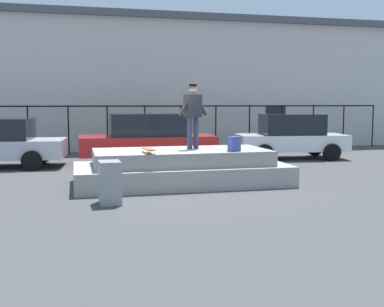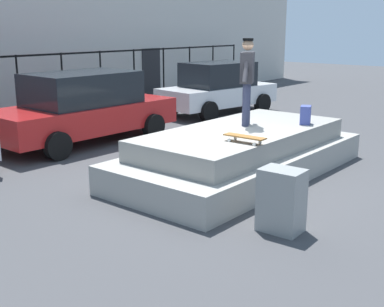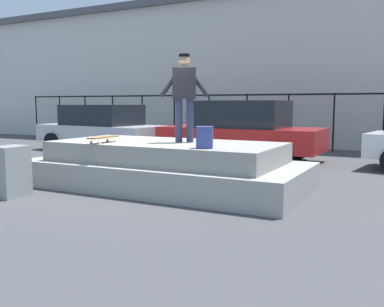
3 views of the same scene
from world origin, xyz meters
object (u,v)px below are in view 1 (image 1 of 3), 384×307
at_px(skateboard, 149,149).
at_px(utility_box, 110,183).
at_px(skateboarder, 193,111).
at_px(car_white_sedan_far, 291,136).
at_px(car_red_sedan_mid, 147,138).
at_px(backpack, 234,144).

height_order(skateboard, utility_box, skateboard).
bearing_deg(skateboard, utility_box, -127.75).
bearing_deg(utility_box, skateboard, 49.50).
xyz_separation_m(skateboarder, car_white_sedan_far, (5.02, 4.48, -1.05)).
height_order(skateboarder, skateboard, skateboarder).
xyz_separation_m(car_white_sedan_far, utility_box, (-7.39, -6.68, -0.40)).
xyz_separation_m(skateboarder, car_red_sedan_mid, (-0.56, 4.50, -1.02)).
bearing_deg(backpack, skateboarder, -67.59).
height_order(skateboard, car_white_sedan_far, car_white_sedan_far).
bearing_deg(skateboarder, car_red_sedan_mid, 97.13).
xyz_separation_m(skateboard, backpack, (2.20, -0.00, 0.09)).
xyz_separation_m(skateboard, car_white_sedan_far, (6.35, 5.34, -0.15)).
relative_size(skateboarder, backpack, 4.57).
xyz_separation_m(skateboard, car_red_sedan_mid, (0.77, 5.36, -0.12)).
bearing_deg(utility_box, skateboarder, 40.23).
distance_m(skateboard, car_white_sedan_far, 8.30).
relative_size(skateboarder, car_white_sedan_far, 0.40).
distance_m(skateboarder, backpack, 1.47).
bearing_deg(backpack, utility_box, -0.23).
height_order(skateboard, car_red_sedan_mid, car_red_sedan_mid).
relative_size(car_red_sedan_mid, car_white_sedan_far, 1.12).
height_order(backpack, utility_box, backpack).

